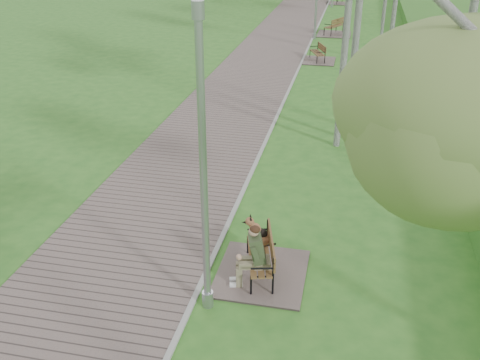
% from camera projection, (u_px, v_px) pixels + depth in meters
% --- Properties ---
extents(ground, '(120.00, 120.00, 0.00)m').
position_uv_depth(ground, '(212.00, 260.00, 10.42)').
color(ground, '#306C24').
rests_on(ground, ground).
extents(walkway, '(3.50, 67.00, 0.04)m').
position_uv_depth(walkway, '(282.00, 35.00, 29.53)').
color(walkway, '#71605B').
rests_on(walkway, ground).
extents(kerb, '(0.10, 67.00, 0.05)m').
position_uv_depth(kerb, '(313.00, 36.00, 29.20)').
color(kerb, '#999993').
rests_on(kerb, ground).
extents(bench_main, '(1.64, 1.82, 1.43)m').
position_uv_depth(bench_main, '(257.00, 257.00, 9.81)').
color(bench_main, '#71605B').
rests_on(bench_main, ground).
extents(bench_second, '(1.53, 1.70, 0.94)m').
position_uv_depth(bench_second, '(317.00, 57.00, 24.34)').
color(bench_second, '#71605B').
rests_on(bench_second, ground).
extents(bench_third, '(1.82, 2.03, 1.12)m').
position_uv_depth(bench_third, '(334.00, 31.00, 29.67)').
color(bench_third, '#71605B').
rests_on(bench_third, ground).
extents(bench_far, '(1.59, 1.77, 0.98)m').
position_uv_depth(bench_far, '(337.00, 1.00, 39.83)').
color(bench_far, '#71605B').
rests_on(bench_far, ground).
extents(lamp_post_near, '(0.19, 0.19, 5.04)m').
position_uv_depth(lamp_post_near, '(204.00, 184.00, 8.15)').
color(lamp_post_near, '#989BA0').
rests_on(lamp_post_near, ground).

